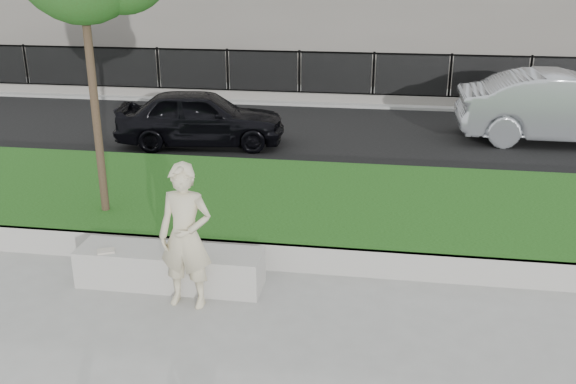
% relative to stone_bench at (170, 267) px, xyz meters
% --- Properties ---
extents(ground, '(90.00, 90.00, 0.00)m').
position_rel_stone_bench_xyz_m(ground, '(0.73, -0.40, -0.26)').
color(ground, gray).
rests_on(ground, ground).
extents(grass_bank, '(34.00, 4.00, 0.40)m').
position_rel_stone_bench_xyz_m(grass_bank, '(0.73, 2.60, -0.06)').
color(grass_bank, black).
rests_on(grass_bank, ground).
extents(grass_kerb, '(34.00, 0.08, 0.40)m').
position_rel_stone_bench_xyz_m(grass_kerb, '(0.73, 0.64, -0.06)').
color(grass_kerb, '#A3A199').
rests_on(grass_kerb, ground).
extents(street, '(34.00, 7.00, 0.04)m').
position_rel_stone_bench_xyz_m(street, '(0.73, 8.10, -0.24)').
color(street, black).
rests_on(street, ground).
extents(far_pavement, '(34.00, 3.00, 0.12)m').
position_rel_stone_bench_xyz_m(far_pavement, '(0.73, 12.60, -0.20)').
color(far_pavement, gray).
rests_on(far_pavement, ground).
extents(iron_fence, '(32.00, 0.30, 1.50)m').
position_rel_stone_bench_xyz_m(iron_fence, '(0.73, 11.60, 0.29)').
color(iron_fence, slate).
rests_on(iron_fence, far_pavement).
extents(stone_bench, '(2.49, 0.62, 0.51)m').
position_rel_stone_bench_xyz_m(stone_bench, '(0.00, 0.00, 0.00)').
color(stone_bench, '#A3A199').
rests_on(stone_bench, ground).
extents(man, '(0.71, 0.49, 1.87)m').
position_rel_stone_bench_xyz_m(man, '(0.39, -0.45, 0.68)').
color(man, beige).
rests_on(man, ground).
extents(book, '(0.27, 0.24, 0.03)m').
position_rel_stone_bench_xyz_m(book, '(-0.81, -0.18, 0.27)').
color(book, beige).
rests_on(book, stone_bench).
extents(car_dark, '(4.04, 2.07, 1.32)m').
position_rel_stone_bench_xyz_m(car_dark, '(-1.48, 6.65, 0.44)').
color(car_dark, black).
rests_on(car_dark, street).
extents(car_silver, '(5.01, 1.78, 1.65)m').
position_rel_stone_bench_xyz_m(car_silver, '(6.96, 8.22, 0.61)').
color(car_silver, '#999DA2').
rests_on(car_silver, street).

